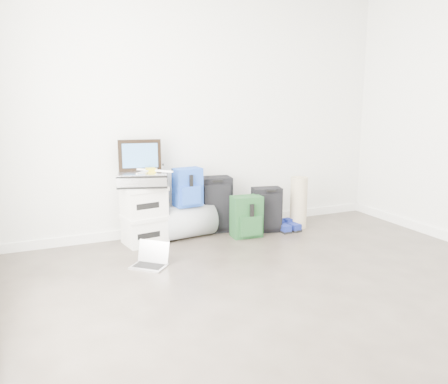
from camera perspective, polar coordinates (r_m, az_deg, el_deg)
name	(u,v)px	position (r m, az deg, el deg)	size (l,w,h in m)	color
ground	(332,320)	(3.54, 12.92, -14.79)	(5.00, 5.00, 0.00)	#373028
room_envelope	(344,68)	(3.19, 14.19, 14.27)	(4.52, 5.02, 2.71)	white
boxes_stack	(144,215)	(5.04, -9.58, -2.73)	(0.48, 0.41, 0.62)	silver
briefcase	(143,179)	(4.96, -9.73, 1.51)	(0.49, 0.36, 0.14)	#B2B2B7
painting	(140,155)	(5.02, -10.10, 4.36)	(0.44, 0.12, 0.33)	black
drone	(151,170)	(4.95, -8.81, 2.63)	(0.39, 0.39, 0.05)	gold
duffel_bag	(188,221)	(5.24, -4.41, -3.53)	(0.36, 0.36, 0.58)	gray
blue_backpack	(188,188)	(5.13, -4.37, 0.49)	(0.31, 0.24, 0.41)	#1A4EAB
large_suitcase	(213,205)	(5.41, -1.29, -1.52)	(0.43, 0.31, 0.63)	black
green_backpack	(247,217)	(5.23, 2.77, -3.08)	(0.34, 0.26, 0.46)	#163E1C
carry_on	(267,210)	(5.45, 5.17, -2.13)	(0.36, 0.27, 0.51)	black
shoes	(287,227)	(5.55, 7.57, -4.19)	(0.24, 0.28, 0.09)	black
rolled_rug	(299,202)	(5.64, 8.96, -1.25)	(0.20, 0.20, 0.60)	tan
laptop	(151,260)	(4.47, -8.80, -8.11)	(0.38, 0.37, 0.22)	#B4B4B9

